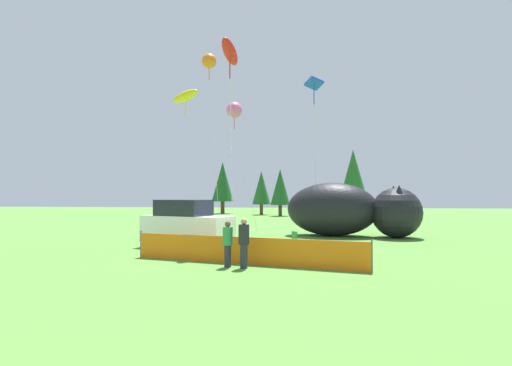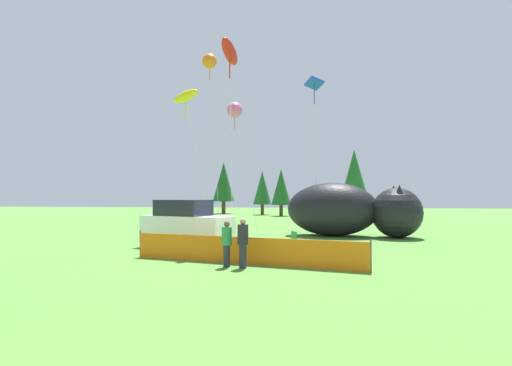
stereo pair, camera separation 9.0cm
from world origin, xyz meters
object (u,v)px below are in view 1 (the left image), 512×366
object	(u,v)px
spectator_in_white_shirt	(228,242)
kite_blue_box	(314,87)
kite_yellow_hero	(185,97)
kite_red_lizard	(230,53)
folding_chair	(297,240)
kite_orange_flower	(209,62)
inflatable_cat	(349,212)
parked_car	(186,225)
kite_pink_octopus	(234,110)
spectator_in_grey_shirt	(244,241)

from	to	relation	value
spectator_in_white_shirt	kite_blue_box	bearing A→B (deg)	73.58
kite_yellow_hero	kite_red_lizard	bearing A→B (deg)	-54.01
folding_chair	kite_orange_flower	world-z (taller)	kite_orange_flower
kite_orange_flower	inflatable_cat	bearing A→B (deg)	-12.55
kite_blue_box	parked_car	bearing A→B (deg)	-133.68
parked_car	kite_pink_octopus	distance (m)	10.72
folding_chair	kite_orange_flower	distance (m)	15.48
inflatable_cat	spectator_in_grey_shirt	distance (m)	11.95
kite_blue_box	inflatable_cat	bearing A→B (deg)	-7.26
parked_car	kite_blue_box	size ratio (longest dim) A/B	0.48
spectator_in_grey_shirt	kite_red_lizard	world-z (taller)	kite_red_lizard
inflatable_cat	kite_red_lizard	distance (m)	11.45
spectator_in_white_shirt	spectator_in_grey_shirt	distance (m)	0.60
folding_chair	kite_yellow_hero	bearing A→B (deg)	106.49
kite_yellow_hero	kite_blue_box	bearing A→B (deg)	3.56
kite_yellow_hero	kite_blue_box	xyz separation A→B (m)	(8.00, 0.50, 0.51)
folding_chair	kite_blue_box	size ratio (longest dim) A/B	0.09
inflatable_cat	kite_orange_flower	size ratio (longest dim) A/B	0.66
kite_blue_box	kite_pink_octopus	bearing A→B (deg)	163.07
spectator_in_grey_shirt	kite_orange_flower	distance (m)	17.35
inflatable_cat	kite_orange_flower	distance (m)	13.70
spectator_in_white_shirt	parked_car	bearing A→B (deg)	121.52
parked_car	inflatable_cat	size ratio (longest dim) A/B	0.58
spectator_in_grey_shirt	kite_blue_box	bearing A→B (deg)	76.56
kite_red_lizard	kite_pink_octopus	bearing A→B (deg)	98.17
spectator_in_grey_shirt	kite_yellow_hero	world-z (taller)	kite_yellow_hero
spectator_in_grey_shirt	kite_orange_flower	world-z (taller)	kite_orange_flower
parked_car	kite_blue_box	distance (m)	11.98
folding_chair	spectator_in_white_shirt	bearing A→B (deg)	-150.83
inflatable_cat	kite_blue_box	distance (m)	7.93
parked_car	spectator_in_grey_shirt	world-z (taller)	parked_car
inflatable_cat	kite_red_lizard	xyz separation A→B (m)	(-6.22, -5.47, 7.91)
folding_chair	spectator_in_white_shirt	world-z (taller)	spectator_in_white_shirt
kite_orange_flower	spectator_in_grey_shirt	bearing A→B (deg)	-71.51
spectator_in_white_shirt	kite_orange_flower	size ratio (longest dim) A/B	0.13
kite_yellow_hero	kite_pink_octopus	world-z (taller)	kite_yellow_hero
parked_car	kite_red_lizard	distance (m)	8.55
kite_red_lizard	kite_blue_box	bearing A→B (deg)	53.72
folding_chair	kite_pink_octopus	xyz separation A→B (m)	(-4.30, 8.82, 7.62)
spectator_in_white_shirt	inflatable_cat	bearing A→B (deg)	63.97
parked_car	spectator_in_white_shirt	bearing A→B (deg)	-37.70
spectator_in_white_shirt	kite_blue_box	distance (m)	14.22
inflatable_cat	kite_yellow_hero	world-z (taller)	kite_yellow_hero
folding_chair	kite_red_lizard	bearing A→B (deg)	125.39
folding_chair	spectator_in_grey_shirt	xyz separation A→B (m)	(-1.74, -4.01, 0.39)
kite_orange_flower	kite_pink_octopus	world-z (taller)	kite_orange_flower
parked_car	inflatable_cat	distance (m)	10.22
parked_car	kite_yellow_hero	bearing A→B (deg)	128.29
inflatable_cat	spectator_in_white_shirt	size ratio (longest dim) A/B	5.10
folding_chair	spectator_in_white_shirt	xyz separation A→B (m)	(-2.32, -3.86, 0.32)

